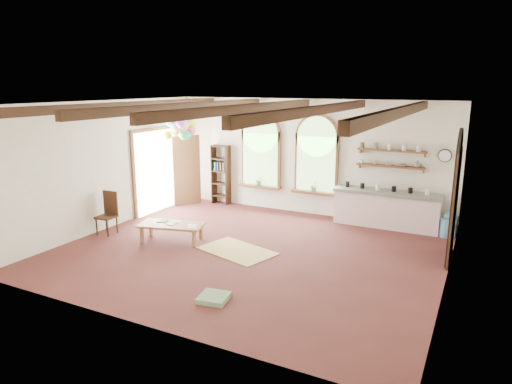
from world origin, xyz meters
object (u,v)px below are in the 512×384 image
Objects in this scene: side_chair at (107,222)px; coffee_table at (171,226)px; kitchen_counter at (386,209)px; balloon_cluster at (180,129)px.

coffee_table is at bearing 9.00° from side_chair.
kitchen_counter is 1.67× the size of coffee_table.
side_chair is at bearing -95.04° from balloon_cluster.
kitchen_counter reaches higher than coffee_table.
coffee_table is at bearing -59.23° from balloon_cluster.
balloon_cluster is (-1.49, 2.50, 1.96)m from coffee_table.
side_chair is (-5.95, -3.67, -0.17)m from kitchen_counter.
balloon_cluster reaches higher than coffee_table.
balloon_cluster is (0.24, 2.77, 2.04)m from side_chair.
balloon_cluster reaches higher than kitchen_counter.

